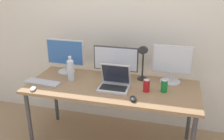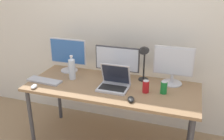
% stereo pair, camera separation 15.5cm
% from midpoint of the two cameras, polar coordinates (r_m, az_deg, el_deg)
% --- Properties ---
extents(wall_back, '(7.00, 0.08, 2.60)m').
position_cam_midpoint_polar(wall_back, '(3.00, 5.11, 10.75)').
color(wall_back, silver).
rests_on(wall_back, ground).
extents(work_desk, '(1.80, 0.74, 0.74)m').
position_cam_midpoint_polar(work_desk, '(2.66, 1.67, -4.83)').
color(work_desk, '#424247').
rests_on(work_desk, ground).
extents(monitor_left, '(0.45, 0.20, 0.40)m').
position_cam_midpoint_polar(monitor_left, '(2.98, -8.55, 3.61)').
color(monitor_left, silver).
rests_on(monitor_left, work_desk).
extents(monitor_center, '(0.50, 0.19, 0.36)m').
position_cam_midpoint_polar(monitor_center, '(2.78, 2.78, 2.04)').
color(monitor_center, '#38383D').
rests_on(monitor_center, work_desk).
extents(monitor_right, '(0.41, 0.22, 0.41)m').
position_cam_midpoint_polar(monitor_right, '(2.69, 15.43, 1.12)').
color(monitor_right, silver).
rests_on(monitor_right, work_desk).
extents(laptop_silver, '(0.31, 0.25, 0.25)m').
position_cam_midpoint_polar(laptop_silver, '(2.56, 2.24, -2.92)').
color(laptop_silver, silver).
rests_on(laptop_silver, work_desk).
extents(keyboard_main, '(0.40, 0.15, 0.02)m').
position_cam_midpoint_polar(keyboard_main, '(2.80, -13.70, -2.43)').
color(keyboard_main, '#B2B2B7').
rests_on(keyboard_main, work_desk).
extents(mouse_by_keyboard, '(0.09, 0.12, 0.03)m').
position_cam_midpoint_polar(mouse_by_keyboard, '(2.68, -15.82, -3.66)').
color(mouse_by_keyboard, silver).
rests_on(mouse_by_keyboard, work_desk).
extents(mouse_by_laptop, '(0.09, 0.12, 0.04)m').
position_cam_midpoint_polar(mouse_by_laptop, '(2.34, 6.26, -6.69)').
color(mouse_by_laptop, black).
rests_on(mouse_by_laptop, work_desk).
extents(water_bottle, '(0.07, 0.07, 0.28)m').
position_cam_midpoint_polar(water_bottle, '(2.77, -7.58, 0.38)').
color(water_bottle, silver).
rests_on(water_bottle, work_desk).
extents(soda_can_near_keyboard, '(0.07, 0.07, 0.13)m').
position_cam_midpoint_polar(soda_can_near_keyboard, '(2.50, 9.49, -3.77)').
color(soda_can_near_keyboard, red).
rests_on(soda_can_near_keyboard, work_desk).
extents(soda_can_by_laptop, '(0.07, 0.07, 0.13)m').
position_cam_midpoint_polar(soda_can_by_laptop, '(2.52, 13.50, -3.89)').
color(soda_can_by_laptop, '#197F33').
rests_on(soda_can_by_laptop, work_desk).
extents(desk_lamp, '(0.11, 0.18, 0.43)m').
position_cam_midpoint_polar(desk_lamp, '(2.65, 8.93, 3.17)').
color(desk_lamp, black).
rests_on(desk_lamp, work_desk).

